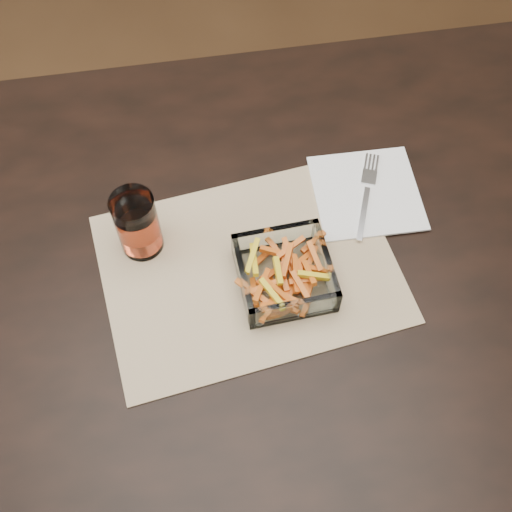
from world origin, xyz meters
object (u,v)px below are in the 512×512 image
object	(u,v)px
glass_bowl	(284,274)
fork	(367,193)
tumbler	(138,225)
dining_table	(254,280)

from	to	relation	value
glass_bowl	fork	xyz separation A→B (m)	(0.17, 0.14, -0.02)
glass_bowl	fork	bearing A→B (deg)	39.93
fork	tumbler	bearing A→B (deg)	-153.09
dining_table	fork	size ratio (longest dim) A/B	9.30
tumbler	glass_bowl	bearing A→B (deg)	-26.21
glass_bowl	tumbler	xyz separation A→B (m)	(-0.21, 0.10, 0.03)
dining_table	tumbler	world-z (taller)	tumbler
tumbler	fork	size ratio (longest dim) A/B	0.68
tumbler	fork	xyz separation A→B (m)	(0.38, 0.04, -0.05)
glass_bowl	tumbler	world-z (taller)	tumbler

